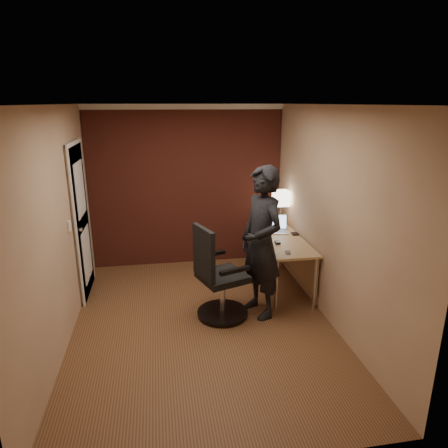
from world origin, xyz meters
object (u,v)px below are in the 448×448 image
Objects in this scene: office_chair at (217,279)px; wallet at (295,234)px; desk at (285,247)px; laptop at (276,227)px; phone at (288,252)px; person at (261,243)px; mouse at (278,242)px; desk_lamp at (281,199)px.

wallet is at bearing 33.18° from office_chair.
laptop reaches higher than desk.
phone is 0.06× the size of person.
desk is 4.06× the size of laptop.
person is at bearing -116.05° from laptop.
desk is 0.37m from laptop.
desk is 0.81× the size of person.
desk is 1.31× the size of office_chair.
phone is (-0.15, -0.56, 0.13)m from desk.
person is at bearing -125.14° from mouse.
desk_lamp reaches higher than desk.
mouse is 1.04m from office_chair.
mouse is at bearing 123.53° from person.
phone is 0.10× the size of office_chair.
person reaches higher than phone.
wallet is 1.50m from office_chair.
person is (-0.62, -1.25, -0.22)m from desk_lamp.
person reaches higher than laptop.
desk_lamp is 0.62m from wallet.
desk is 1.27m from office_chair.
laptop is 0.20× the size of person.
wallet is 0.10× the size of office_chair.
office_chair is (-0.91, -0.14, -0.23)m from phone.
phone is 0.43m from person.
mouse is (-0.18, -0.21, 0.14)m from desk.
desk is 0.91m from person.
wallet is at bearing 33.57° from desk.
desk_lamp is 5.35× the size of mouse.
office_chair is 0.62× the size of person.
laptop reaches higher than wallet.
wallet is (0.22, -0.20, -0.05)m from laptop.
desk is 0.25m from wallet.
office_chair is at bearing -149.54° from mouse.
laptop is (-0.14, -0.26, -0.35)m from desk_lamp.
desk is 0.80m from desk_lamp.
desk_lamp is 0.46m from laptop.
desk_lamp is at bearing 133.89° from person.
wallet is at bearing 76.65° from phone.
office_chair is at bearing -159.08° from phone.
desk_lamp is at bearing 80.28° from desk.
wallet is (0.33, 0.67, 0.01)m from phone.
desk_lamp is (0.10, 0.58, 0.55)m from desk.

